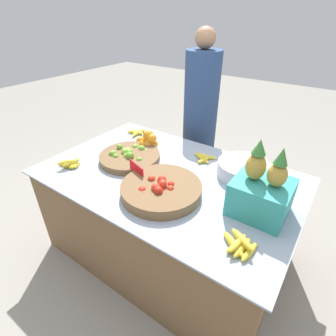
% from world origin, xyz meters
% --- Properties ---
extents(ground_plane, '(12.00, 12.00, 0.00)m').
position_xyz_m(ground_plane, '(0.00, 0.00, 0.00)').
color(ground_plane, gray).
extents(market_table, '(1.65, 1.05, 0.70)m').
position_xyz_m(market_table, '(0.00, 0.00, 0.35)').
color(market_table, brown).
rests_on(market_table, ground_plane).
extents(lime_bowl, '(0.43, 0.43, 0.09)m').
position_xyz_m(lime_bowl, '(-0.33, -0.00, 0.72)').
color(lime_bowl, brown).
rests_on(lime_bowl, market_table).
extents(tomato_basket, '(0.47, 0.47, 0.11)m').
position_xyz_m(tomato_basket, '(0.08, -0.19, 0.73)').
color(tomato_basket, brown).
rests_on(tomato_basket, market_table).
extents(orange_pile, '(0.19, 0.16, 0.14)m').
position_xyz_m(orange_pile, '(-0.35, 0.23, 0.75)').
color(orange_pile, orange).
rests_on(orange_pile, market_table).
extents(metal_bowl, '(0.33, 0.33, 0.09)m').
position_xyz_m(metal_bowl, '(0.40, 0.27, 0.74)').
color(metal_bowl, '#B7B7BF').
rests_on(metal_bowl, market_table).
extents(price_sign, '(0.15, 0.05, 0.12)m').
position_xyz_m(price_sign, '(-0.12, -0.16, 0.75)').
color(price_sign, red).
rests_on(price_sign, market_table).
extents(produce_crate, '(0.28, 0.26, 0.41)m').
position_xyz_m(produce_crate, '(0.60, -0.02, 0.82)').
color(produce_crate, teal).
rests_on(produce_crate, market_table).
extents(banana_bunch_back_center, '(0.15, 0.18, 0.03)m').
position_xyz_m(banana_bunch_back_center, '(-0.59, 0.37, 0.71)').
color(banana_bunch_back_center, yellow).
rests_on(banana_bunch_back_center, market_table).
extents(banana_bunch_front_center, '(0.15, 0.18, 0.06)m').
position_xyz_m(banana_bunch_front_center, '(-0.61, -0.30, 0.72)').
color(banana_bunch_front_center, yellow).
rests_on(banana_bunch_front_center, market_table).
extents(banana_bunch_middle_right, '(0.17, 0.15, 0.03)m').
position_xyz_m(banana_bunch_middle_right, '(0.10, 0.31, 0.71)').
color(banana_bunch_middle_right, yellow).
rests_on(banana_bunch_middle_right, market_table).
extents(banana_bunch_middle_left, '(0.18, 0.15, 0.06)m').
position_xyz_m(banana_bunch_middle_left, '(0.62, -0.32, 0.72)').
color(banana_bunch_middle_left, yellow).
rests_on(banana_bunch_middle_left, market_table).
extents(vendor_person, '(0.30, 0.30, 1.51)m').
position_xyz_m(vendor_person, '(-0.23, 0.83, 0.70)').
color(vendor_person, navy).
rests_on(vendor_person, ground_plane).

